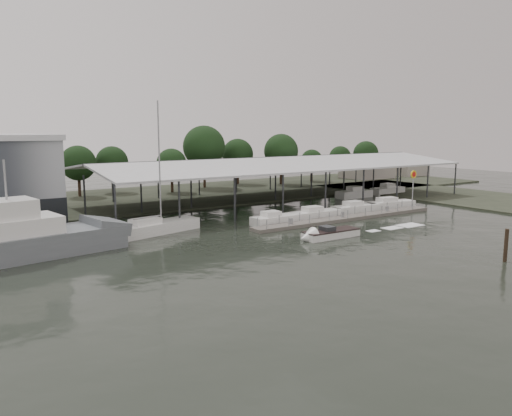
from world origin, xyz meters
TOP-DOWN VIEW (x-y plane):
  - ground at (0.00, 0.00)m, footprint 200.00×200.00m
  - land_strip_far at (0.00, 42.00)m, footprint 140.00×30.00m
  - land_strip_east at (45.00, 10.00)m, footprint 20.00×60.00m
  - covered_boat_shed at (17.00, 28.00)m, footprint 58.24×24.00m
  - floating_dock at (15.00, 10.00)m, footprint 28.00×2.00m
  - shell_fuel_sign at (27.00, 9.99)m, footprint 1.10×0.18m
  - distant_commercial_buildings at (59.03, 44.69)m, footprint 22.00×8.00m
  - grey_trawler at (-21.50, 12.27)m, footprint 18.39×7.67m
  - white_sailboat at (-7.97, 15.50)m, footprint 10.12×4.95m
  - speedboat_underway at (5.47, 3.42)m, footprint 18.05×2.51m
  - moored_cruiser_0 at (5.37, 12.39)m, footprint 5.68×2.23m
  - moored_cruiser_1 at (11.70, 12.45)m, footprint 6.82×2.47m
  - moored_cruiser_2 at (19.27, 13.08)m, footprint 6.90×2.60m
  - moored_cruiser_3 at (25.87, 13.09)m, footprint 8.02×3.24m
  - horizon_tree_line at (22.19, 48.03)m, footprint 68.28×11.59m

SIDE VIEW (x-z plane):
  - ground at x=0.00m, z-range 0.00..0.00m
  - land_strip_far at x=0.00m, z-range -0.05..0.25m
  - land_strip_east at x=45.00m, z-range -0.05..0.25m
  - floating_dock at x=15.00m, z-range -0.50..0.90m
  - speedboat_underway at x=5.47m, z-range -0.61..1.39m
  - moored_cruiser_0 at x=5.37m, z-range -0.24..1.46m
  - moored_cruiser_1 at x=11.70m, z-range -0.24..1.46m
  - moored_cruiser_2 at x=19.27m, z-range -0.24..1.46m
  - moored_cruiser_3 at x=25.87m, z-range -0.24..1.46m
  - white_sailboat at x=-7.97m, z-range -6.45..7.76m
  - grey_trawler at x=-21.50m, z-range -2.84..6.00m
  - distant_commercial_buildings at x=59.03m, z-range -0.16..3.84m
  - shell_fuel_sign at x=27.00m, z-range 1.15..6.70m
  - covered_boat_shed at x=17.00m, z-range 2.65..9.61m
  - horizon_tree_line at x=22.19m, z-range 0.40..12.19m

